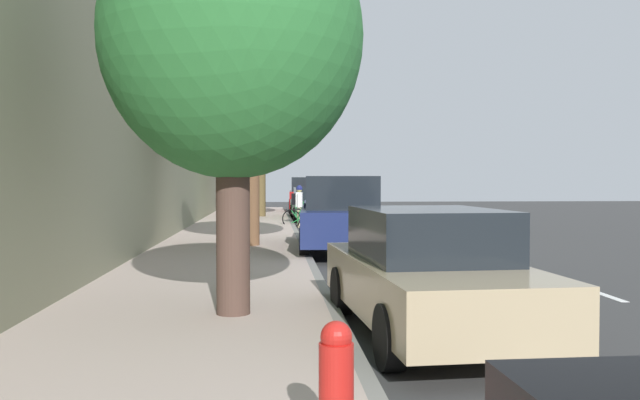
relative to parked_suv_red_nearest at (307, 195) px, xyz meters
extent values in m
plane|color=#363636|center=(-0.81, 18.94, -1.03)|extent=(75.63, 75.63, 0.00)
cube|color=#B29D92|center=(3.10, 18.94, -0.95)|extent=(3.76, 47.27, 0.15)
cube|color=gray|center=(1.14, 18.94, -0.95)|extent=(0.16, 47.27, 0.15)
cube|color=white|center=(-3.41, -3.59, -1.02)|extent=(0.14, 2.20, 0.01)
cube|color=white|center=(-3.41, 0.61, -1.02)|extent=(0.14, 2.20, 0.01)
cube|color=white|center=(-3.41, 4.81, -1.02)|extent=(0.14, 2.20, 0.01)
cube|color=white|center=(-3.41, 9.01, -1.02)|extent=(0.14, 2.20, 0.01)
cube|color=white|center=(-3.41, 13.21, -1.02)|extent=(0.14, 2.20, 0.01)
cube|color=white|center=(-3.41, 17.41, -1.02)|extent=(0.14, 2.20, 0.01)
cube|color=white|center=(-3.41, 21.61, -1.02)|extent=(0.14, 2.20, 0.01)
cube|color=white|center=(-3.41, 25.81, -1.02)|extent=(0.14, 2.20, 0.01)
cube|color=white|center=(-0.33, 18.94, -1.02)|extent=(0.12, 47.27, 0.01)
cube|color=gray|center=(5.23, 18.94, 2.33)|extent=(0.50, 47.27, 6.71)
cube|color=maroon|center=(0.00, 0.00, -0.25)|extent=(2.04, 4.76, 0.90)
cube|color=black|center=(0.00, 0.00, 0.58)|extent=(1.77, 3.15, 0.76)
cylinder|color=black|center=(0.92, 1.43, -0.65)|extent=(0.24, 0.77, 0.76)
cylinder|color=black|center=(-0.83, 1.48, -0.65)|extent=(0.24, 0.77, 0.76)
cylinder|color=black|center=(0.83, -1.48, -0.65)|extent=(0.24, 0.77, 0.76)
cylinder|color=black|center=(-0.92, -1.43, -0.65)|extent=(0.24, 0.77, 0.76)
cube|color=#1E512D|center=(0.12, 6.45, -0.43)|extent=(1.84, 4.43, 0.64)
cube|color=black|center=(0.12, 6.45, 0.19)|extent=(1.59, 2.13, 0.60)
cylinder|color=black|center=(0.90, 7.83, -0.70)|extent=(0.23, 0.66, 0.66)
cylinder|color=black|center=(-0.72, 7.80, -0.70)|extent=(0.23, 0.66, 0.66)
cylinder|color=black|center=(0.95, 5.10, -0.70)|extent=(0.23, 0.66, 0.66)
cylinder|color=black|center=(-0.67, 5.07, -0.70)|extent=(0.23, 0.66, 0.66)
cube|color=navy|center=(0.21, 19.73, -0.28)|extent=(2.29, 5.41, 0.80)
cube|color=black|center=(0.27, 20.66, 0.52)|extent=(1.82, 1.61, 0.80)
cube|color=navy|center=(0.13, 18.54, 0.18)|extent=(2.03, 2.76, 0.12)
cylinder|color=black|center=(1.21, 21.31, -0.63)|extent=(0.27, 0.81, 0.80)
cylinder|color=black|center=(-0.59, 21.43, -0.63)|extent=(0.27, 0.81, 0.80)
cylinder|color=black|center=(1.00, 18.04, -0.63)|extent=(0.27, 0.81, 0.80)
cylinder|color=black|center=(-0.80, 18.15, -0.63)|extent=(0.27, 0.81, 0.80)
cube|color=tan|center=(0.10, 28.81, -0.43)|extent=(2.06, 4.51, 0.64)
cube|color=black|center=(0.10, 28.81, 0.19)|extent=(1.69, 2.20, 0.60)
cylinder|color=black|center=(0.82, 30.23, -0.70)|extent=(0.26, 0.67, 0.66)
cylinder|color=black|center=(-0.80, 30.12, -0.70)|extent=(0.26, 0.67, 0.66)
cylinder|color=black|center=(1.00, 27.51, -0.70)|extent=(0.26, 0.67, 0.66)
cylinder|color=black|center=(-0.61, 27.40, -0.70)|extent=(0.26, 0.67, 0.66)
torus|color=black|center=(0.15, 11.16, -0.66)|extent=(0.72, 0.09, 0.72)
torus|color=black|center=(1.19, 11.09, -0.66)|extent=(0.72, 0.09, 0.72)
cylinder|color=#197233|center=(0.54, 11.13, -0.57)|extent=(0.65, 0.08, 0.53)
cylinder|color=#197233|center=(0.90, 11.11, -0.58)|extent=(0.14, 0.04, 0.50)
cylinder|color=#197233|center=(0.59, 11.13, -0.33)|extent=(0.73, 0.08, 0.05)
cylinder|color=#197233|center=(1.02, 11.10, -0.75)|extent=(0.36, 0.06, 0.20)
cylinder|color=#197233|center=(1.07, 11.10, -0.50)|extent=(0.26, 0.05, 0.35)
cylinder|color=#197233|center=(0.19, 11.16, -0.49)|extent=(0.12, 0.04, 0.35)
cube|color=black|center=(0.96, 11.11, -0.30)|extent=(0.25, 0.12, 0.05)
cylinder|color=black|center=(0.23, 11.15, -0.26)|extent=(0.06, 0.46, 0.03)
cylinder|color=#C6B284|center=(0.89, 10.77, -0.62)|extent=(0.15, 0.15, 0.80)
cylinder|color=#C6B284|center=(0.85, 10.58, -0.62)|extent=(0.15, 0.15, 0.80)
cube|color=white|center=(0.87, 10.68, 0.06)|extent=(0.29, 0.41, 0.57)
cylinder|color=white|center=(0.91, 10.93, 0.03)|extent=(0.10, 0.10, 0.54)
cylinder|color=white|center=(0.83, 10.42, 0.03)|extent=(0.10, 0.10, 0.54)
sphere|color=tan|center=(0.87, 10.68, 0.46)|extent=(0.22, 0.22, 0.22)
sphere|color=navy|center=(0.87, 10.68, 0.50)|extent=(0.25, 0.25, 0.25)
cube|color=black|center=(1.07, 10.64, 0.08)|extent=(0.23, 0.33, 0.44)
cylinder|color=brown|center=(2.46, 5.40, 0.70)|extent=(0.47, 0.47, 3.15)
ellipsoid|color=#21961D|center=(2.46, 5.40, 3.18)|extent=(3.30, 3.30, 3.59)
cylinder|color=brown|center=(2.46, 19.18, 0.57)|extent=(0.37, 0.37, 2.88)
ellipsoid|color=#38632F|center=(2.46, 19.18, 2.99)|extent=(3.58, 3.58, 3.58)
cylinder|color=#48332B|center=(2.46, 28.08, 0.43)|extent=(0.43, 0.43, 2.61)
ellipsoid|color=#28662F|center=(2.46, 28.08, 2.65)|extent=(3.31, 3.31, 3.59)
cylinder|color=red|center=(1.57, 32.52, -0.52)|extent=(0.22, 0.22, 0.70)
sphere|color=red|center=(1.57, 32.52, -0.13)|extent=(0.20, 0.20, 0.20)
camera|label=1|loc=(1.97, 36.60, 0.84)|focal=37.35mm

